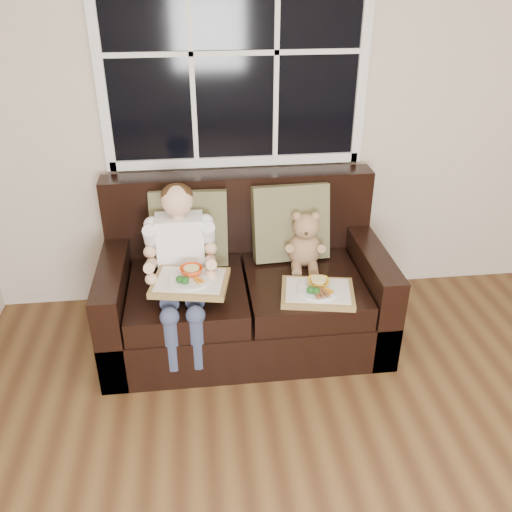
{
  "coord_description": "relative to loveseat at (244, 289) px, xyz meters",
  "views": [
    {
      "loc": [
        -0.87,
        -0.84,
        2.13
      ],
      "look_at": [
        -0.55,
        1.85,
        0.64
      ],
      "focal_mm": 38.0,
      "sensor_mm": 36.0,
      "label": 1
    }
  ],
  "objects": [
    {
      "name": "window_back",
      "position": [
        -0.0,
        0.46,
        1.34
      ],
      "size": [
        1.62,
        0.04,
        1.37
      ],
      "color": "black",
      "rests_on": "room_walls"
    },
    {
      "name": "loveseat",
      "position": [
        0.0,
        0.0,
        0.0
      ],
      "size": [
        1.7,
        0.92,
        0.96
      ],
      "color": "black",
      "rests_on": "ground"
    },
    {
      "name": "pillow_left",
      "position": [
        -0.32,
        0.15,
        0.37
      ],
      "size": [
        0.48,
        0.24,
        0.48
      ],
      "rotation": [
        -0.21,
        0.0,
        -0.07
      ],
      "color": "brown",
      "rests_on": "loveseat"
    },
    {
      "name": "pillow_right",
      "position": [
        0.31,
        0.15,
        0.38
      ],
      "size": [
        0.49,
        0.24,
        0.49
      ],
      "rotation": [
        -0.21,
        0.0,
        0.06
      ],
      "color": "brown",
      "rests_on": "loveseat"
    },
    {
      "name": "child",
      "position": [
        -0.37,
        -0.12,
        0.34
      ],
      "size": [
        0.4,
        0.6,
        0.9
      ],
      "color": "white",
      "rests_on": "loveseat"
    },
    {
      "name": "teddy_bear",
      "position": [
        0.38,
        0.03,
        0.29
      ],
      "size": [
        0.23,
        0.29,
        0.37
      ],
      "rotation": [
        0.0,
        0.0,
        -0.14
      ],
      "color": "tan",
      "rests_on": "loveseat"
    },
    {
      "name": "tray_left",
      "position": [
        -0.32,
        -0.29,
        0.27
      ],
      "size": [
        0.46,
        0.39,
        0.1
      ],
      "rotation": [
        0.0,
        0.0,
        -0.19
      ],
      "color": "olive",
      "rests_on": "child"
    },
    {
      "name": "tray_right",
      "position": [
        0.39,
        -0.33,
        0.17
      ],
      "size": [
        0.46,
        0.38,
        0.09
      ],
      "rotation": [
        0.0,
        0.0,
        -0.19
      ],
      "color": "olive",
      "rests_on": "loveseat"
    }
  ]
}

